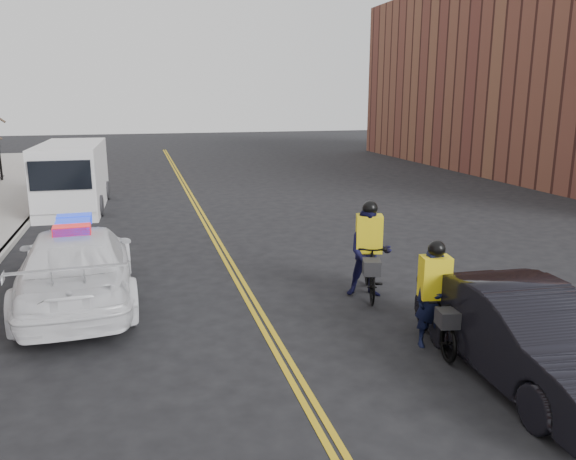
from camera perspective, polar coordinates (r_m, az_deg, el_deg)
The scene contains 10 objects.
ground at distance 11.13m, azimuth -2.46°, elevation -9.52°, with size 120.00×120.00×0.00m, color black.
center_line_left at distance 18.65m, azimuth -8.07°, elevation -0.14°, with size 0.10×60.00×0.01m, color gold.
center_line_right at distance 18.67m, azimuth -7.59°, elevation -0.11°, with size 0.10×60.00×0.01m, color gold.
curb at distance 18.90m, azimuth -26.18°, elevation -1.02°, with size 0.20×60.00×0.15m, color gray.
building_across at distance 37.04m, azimuth 26.63°, elevation 13.85°, with size 12.00×30.00×11.00m, color brown.
police_cruiser at distance 12.77m, azimuth -20.65°, elevation -3.39°, with size 2.61×5.82×1.82m.
dark_sedan at distance 9.54m, azimuth 23.02°, elevation -9.80°, with size 1.59×4.55×1.50m, color black.
cargo_van at distance 23.52m, azimuth -21.08°, elevation 4.99°, with size 2.49×6.17×2.56m.
cyclist_near at distance 10.29m, azimuth 14.52°, elevation -7.90°, with size 1.02×2.06×1.94m.
cyclist_far at distance 12.50m, azimuth 8.16°, elevation -2.93°, with size 1.23×2.21×2.15m.
Camera 1 is at (-2.20, -10.02, 4.34)m, focal length 35.00 mm.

